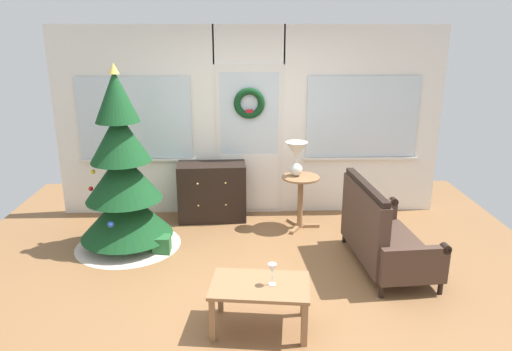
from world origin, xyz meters
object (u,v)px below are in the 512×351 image
table_lamp (296,154)px  gift_box (162,244)px  side_table (300,192)px  wine_glass (272,270)px  dresser_cabinet (212,192)px  coffee_table (260,291)px  settee_sofa (380,234)px  christmas_tree (123,184)px

table_lamp → gift_box: size_ratio=2.18×
side_table → wine_glass: side_table is taller
side_table → table_lamp: 0.49m
dresser_cabinet → coffee_table: size_ratio=1.03×
dresser_cabinet → wine_glass: dresser_cabinet is taller
settee_sofa → table_lamp: bearing=125.6°
christmas_tree → coffee_table: 2.32m
side_table → settee_sofa: bearing=-55.5°
dresser_cabinet → coffee_table: dresser_cabinet is taller
christmas_tree → settee_sofa: size_ratio=1.50×
settee_sofa → table_lamp: size_ratio=3.26×
coffee_table → table_lamp: bearing=76.4°
christmas_tree → settee_sofa: bearing=-11.8°
coffee_table → dresser_cabinet: bearing=102.6°
wine_glass → gift_box: bearing=128.6°
wine_glass → settee_sofa: bearing=41.9°
dresser_cabinet → settee_sofa: 2.36m
settee_sofa → side_table: size_ratio=2.05×
table_lamp → wine_glass: 2.31m
side_table → wine_glass: bearing=-102.7°
christmas_tree → table_lamp: christmas_tree is taller
coffee_table → wine_glass: size_ratio=4.58×
settee_sofa → gift_box: (-2.43, 0.39, -0.27)m
coffee_table → christmas_tree: bearing=132.0°
settee_sofa → wine_glass: bearing=-138.1°
table_lamp → coffee_table: 2.36m
settee_sofa → wine_glass: 1.67m
dresser_cabinet → settee_sofa: settee_sofa is taller
christmas_tree → wine_glass: size_ratio=11.02×
christmas_tree → wine_glass: 2.37m
settee_sofa → dresser_cabinet: bearing=143.4°
christmas_tree → settee_sofa: 2.95m
coffee_table → gift_box: bearing=126.3°
settee_sofa → table_lamp: (-0.80, 1.12, 0.61)m
side_table → wine_glass: (-0.49, -2.19, 0.07)m
table_lamp → gift_box: table_lamp is taller
table_lamp → coffee_table: (-0.53, -2.22, -0.62)m
dresser_cabinet → side_table: bearing=-15.8°
side_table → table_lamp: size_ratio=1.58×
christmas_tree → settee_sofa: christmas_tree is taller
settee_sofa → side_table: settee_sofa is taller
christmas_tree → dresser_cabinet: christmas_tree is taller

